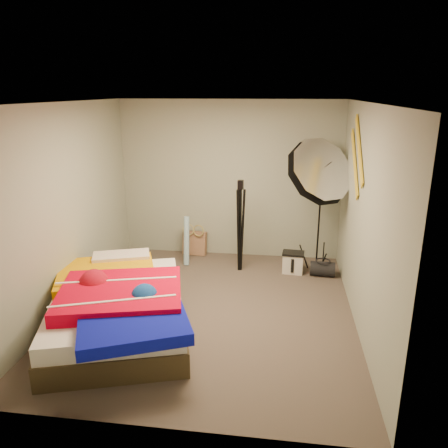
% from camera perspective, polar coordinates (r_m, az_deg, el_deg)
% --- Properties ---
extents(floor, '(4.00, 4.00, 0.00)m').
position_cam_1_polar(floor, '(5.54, -1.90, -11.23)').
color(floor, '#4F423A').
rests_on(floor, ground).
extents(ceiling, '(4.00, 4.00, 0.00)m').
position_cam_1_polar(ceiling, '(4.88, -2.20, 15.58)').
color(ceiling, silver).
rests_on(ceiling, wall_back).
extents(wall_back, '(3.50, 0.00, 3.50)m').
position_cam_1_polar(wall_back, '(6.99, 0.74, 5.74)').
color(wall_back, gray).
rests_on(wall_back, floor).
extents(wall_front, '(3.50, 0.00, 3.50)m').
position_cam_1_polar(wall_front, '(3.24, -8.09, -8.31)').
color(wall_front, gray).
rests_on(wall_front, floor).
extents(wall_left, '(0.00, 4.00, 4.00)m').
position_cam_1_polar(wall_left, '(5.63, -19.89, 1.89)').
color(wall_left, gray).
rests_on(wall_left, floor).
extents(wall_right, '(0.00, 4.00, 4.00)m').
position_cam_1_polar(wall_right, '(5.08, 17.81, 0.52)').
color(wall_right, gray).
rests_on(wall_right, floor).
extents(tote_bag, '(0.40, 0.21, 0.40)m').
position_cam_1_polar(tote_bag, '(7.27, -3.84, -2.50)').
color(tote_bag, '#A37659').
rests_on(tote_bag, floor).
extents(wrapping_roll, '(0.10, 0.22, 0.76)m').
position_cam_1_polar(wrapping_roll, '(6.82, -4.92, -2.21)').
color(wrapping_roll, teal).
rests_on(wrapping_roll, floor).
extents(camera_case, '(0.31, 0.23, 0.30)m').
position_cam_1_polar(camera_case, '(6.63, 8.98, -5.07)').
color(camera_case, beige).
rests_on(camera_case, floor).
extents(duffel_bag, '(0.37, 0.25, 0.22)m').
position_cam_1_polar(duffel_bag, '(6.61, 12.73, -5.74)').
color(duffel_bag, black).
rests_on(duffel_bag, floor).
extents(wall_stripe_upper, '(0.02, 0.91, 0.78)m').
position_cam_1_polar(wall_stripe_upper, '(5.52, 17.25, 9.29)').
color(wall_stripe_upper, gold).
rests_on(wall_stripe_upper, wall_right).
extents(wall_stripe_lower, '(0.02, 0.91, 0.78)m').
position_cam_1_polar(wall_stripe_lower, '(5.79, 16.69, 7.67)').
color(wall_stripe_lower, gold).
rests_on(wall_stripe_lower, wall_right).
extents(bed, '(2.03, 2.43, 0.60)m').
position_cam_1_polar(bed, '(5.13, -13.59, -10.40)').
color(bed, '#433521').
rests_on(bed, floor).
extents(photo_umbrella, '(1.03, 1.16, 2.11)m').
position_cam_1_polar(photo_umbrella, '(6.29, 12.12, 6.49)').
color(photo_umbrella, black).
rests_on(photo_umbrella, floor).
extents(camera_tripod, '(0.09, 0.09, 1.39)m').
position_cam_1_polar(camera_tripod, '(6.44, 2.13, 0.56)').
color(camera_tripod, black).
rests_on(camera_tripod, floor).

